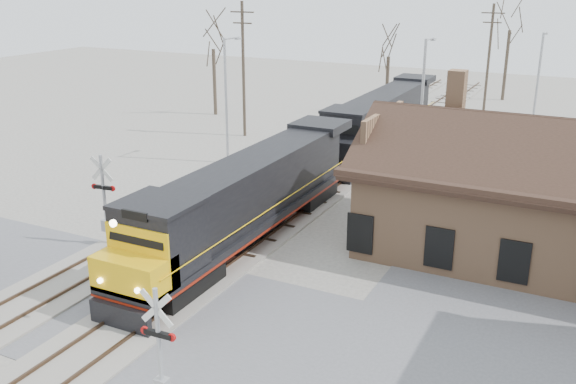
{
  "coord_description": "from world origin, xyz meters",
  "views": [
    {
      "loc": [
        14.39,
        -16.76,
        12.1
      ],
      "look_at": [
        1.43,
        9.0,
        2.29
      ],
      "focal_mm": 40.0,
      "sensor_mm": 36.0,
      "label": 1
    }
  ],
  "objects": [
    {
      "name": "ground",
      "position": [
        0.0,
        0.0,
        0.0
      ],
      "size": [
        140.0,
        140.0,
        0.0
      ],
      "primitive_type": "plane",
      "color": "#AAA499",
      "rests_on": "ground"
    },
    {
      "name": "road",
      "position": [
        0.0,
        0.0,
        0.01
      ],
      "size": [
        60.0,
        9.0,
        0.03
      ],
      "primitive_type": "cube",
      "color": "#5A5A5F",
      "rests_on": "ground"
    },
    {
      "name": "track_main",
      "position": [
        0.0,
        15.0,
        0.07
      ],
      "size": [
        3.4,
        90.0,
        0.24
      ],
      "color": "#AAA499",
      "rests_on": "ground"
    },
    {
      "name": "track_siding",
      "position": [
        -4.5,
        15.0,
        0.07
      ],
      "size": [
        3.4,
        90.0,
        0.24
      ],
      "color": "#AAA499",
      "rests_on": "ground"
    },
    {
      "name": "depot",
      "position": [
        11.99,
        12.0,
        2.41
      ],
      "size": [
        15.2,
        9.31,
        7.9
      ],
      "color": "#A17553",
      "rests_on": "ground"
    },
    {
      "name": "locomotive_lead",
      "position": [
        0.0,
        7.37,
        2.2
      ],
      "size": [
        2.82,
        18.86,
        4.18
      ],
      "color": "black",
      "rests_on": "ground"
    },
    {
      "name": "locomotive_trailing",
      "position": [
        0.0,
        26.51,
        2.2
      ],
      "size": [
        2.82,
        18.86,
        3.96
      ],
      "color": "black",
      "rests_on": "ground"
    },
    {
      "name": "crossbuck_near",
      "position": [
        4.14,
        -4.44,
        1.89
      ],
      "size": [
        1.15,
        0.3,
        4.02
      ],
      "rotation": [
        0.0,
        0.0,
        0.04
      ],
      "color": "#A5A8AD",
      "rests_on": "ground"
    },
    {
      "name": "crossbuck_far",
      "position": [
        -5.68,
        4.3,
        2.04
      ],
      "size": [
        1.25,
        0.33,
        4.4
      ],
      "rotation": [
        0.0,
        0.0,
        3.26
      ],
      "color": "#A5A8AD",
      "rests_on": "ground"
    },
    {
      "name": "streetlight_a",
      "position": [
        -8.03,
        18.91,
        4.67
      ],
      "size": [
        0.25,
        2.04,
        8.28
      ],
      "color": "#A5A8AD",
      "rests_on": "ground"
    },
    {
      "name": "streetlight_b",
      "position": [
        4.36,
        21.33,
        4.8
      ],
      "size": [
        0.25,
        2.04,
        8.54
      ],
      "color": "#A5A8AD",
      "rests_on": "ground"
    },
    {
      "name": "streetlight_c",
      "position": [
        9.58,
        33.94,
        4.6
      ],
      "size": [
        0.25,
        2.04,
        8.14
      ],
      "color": "#A5A8AD",
      "rests_on": "ground"
    },
    {
      "name": "utility_pole_a",
      "position": [
        -10.89,
        25.88,
        5.35
      ],
      "size": [
        2.0,
        0.24,
        10.25
      ],
      "color": "#382D23",
      "rests_on": "ground"
    },
    {
      "name": "utility_pole_b",
      "position": [
        4.42,
        42.69,
        5.09
      ],
      "size": [
        2.0,
        0.24,
        9.73
      ],
      "color": "#382D23",
      "rests_on": "ground"
    },
    {
      "name": "tree_a",
      "position": [
        -17.41,
        31.75,
        6.8
      ],
      "size": [
        3.9,
        3.9,
        9.56
      ],
      "color": "#382D23",
      "rests_on": "ground"
    },
    {
      "name": "tree_b",
      "position": [
        -3.61,
        38.92,
        6.0
      ],
      "size": [
        3.45,
        3.45,
        8.44
      ],
      "color": "#382D23",
      "rests_on": "ground"
    },
    {
      "name": "tree_c",
      "position": [
        4.78,
        50.88,
        8.04
      ],
      "size": [
        4.61,
        4.61,
        11.29
      ],
      "color": "#382D23",
      "rests_on": "ground"
    }
  ]
}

